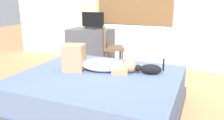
# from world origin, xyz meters

# --- Properties ---
(ground_plane) EXTENTS (16.00, 16.00, 0.00)m
(ground_plane) POSITION_xyz_m (0.00, 0.00, 0.00)
(ground_plane) COLOR olive
(bed) EXTENTS (1.99, 1.68, 0.46)m
(bed) POSITION_xyz_m (0.07, 0.06, 0.23)
(bed) COLOR #38383D
(bed) RESTS_ON ground
(person_lying) EXTENTS (0.94, 0.46, 0.34)m
(person_lying) POSITION_xyz_m (-0.03, 0.18, 0.57)
(person_lying) COLOR silver
(person_lying) RESTS_ON bed
(cat) EXTENTS (0.35, 0.17, 0.21)m
(cat) POSITION_xyz_m (0.63, 0.33, 0.52)
(cat) COLOR black
(cat) RESTS_ON bed
(desk) EXTENTS (0.90, 0.56, 0.74)m
(desk) POSITION_xyz_m (-1.01, 1.88, 0.37)
(desk) COLOR #38383D
(desk) RESTS_ON ground
(tv_monitor) EXTENTS (0.48, 0.10, 0.35)m
(tv_monitor) POSITION_xyz_m (-0.94, 1.88, 0.92)
(tv_monitor) COLOR black
(tv_monitor) RESTS_ON desk
(cup) EXTENTS (0.07, 0.07, 0.09)m
(cup) POSITION_xyz_m (-0.61, 1.74, 0.79)
(cup) COLOR white
(cup) RESTS_ON desk
(chair_by_desk) EXTENTS (0.51, 0.51, 0.86)m
(chair_by_desk) POSITION_xyz_m (-0.40, 1.50, 0.51)
(chair_by_desk) COLOR #4C3828
(chair_by_desk) RESTS_ON ground
(curtain_left) EXTENTS (0.44, 0.06, 2.63)m
(curtain_left) POSITION_xyz_m (-1.20, 2.16, 1.31)
(curtain_left) COLOR #ADCC75
(curtain_left) RESTS_ON ground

